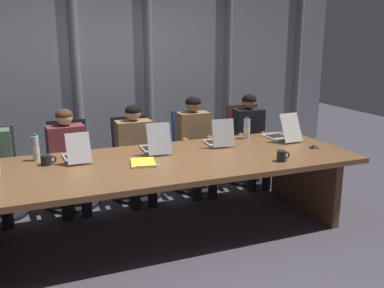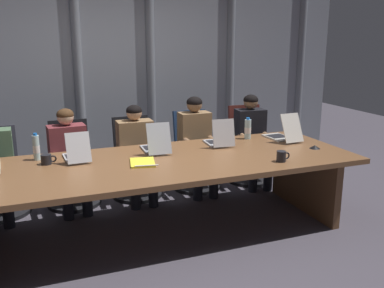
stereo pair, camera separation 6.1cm
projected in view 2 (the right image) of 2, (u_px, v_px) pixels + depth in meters
The scene contains 21 objects.
ground_plane at pixel (164, 232), 4.20m from camera, with size 13.45×13.45×0.00m, color #47424C.
conference_table at pixel (163, 175), 4.05m from camera, with size 3.72×1.32×0.73m.
curtain_backdrop at pixel (116, 71), 5.72m from camera, with size 6.72×0.17×2.80m.
laptop_left_mid at pixel (77, 154), 4.03m from camera, with size 0.23×0.42×0.29m.
laptop_center at pixel (156, 146), 4.32m from camera, with size 0.25×0.44×0.32m.
laptop_right_mid at pixel (219, 140), 4.57m from camera, with size 0.26×0.39×0.30m.
laptop_right_end at pixel (283, 134), 4.81m from camera, with size 0.26×0.49×0.31m.
office_chair_left_mid at pixel (72, 173), 4.86m from camera, with size 0.60×0.60×0.94m.
office_chair_center at pixel (136, 167), 5.12m from camera, with size 0.60×0.60×0.93m.
office_chair_right_mid at pixel (195, 159), 5.39m from camera, with size 0.60×0.60×0.95m.
office_chair_right_end at pixel (248, 153), 5.66m from camera, with size 0.60×0.60×0.97m.
person_left_mid at pixel (69, 154), 4.64m from camera, with size 0.44×0.57×1.11m.
person_center at pixel (137, 147), 4.90m from camera, with size 0.42×0.55×1.10m.
person_right_mid at pixel (197, 139), 5.16m from camera, with size 0.38×0.55×1.16m.
person_right_end at pixel (252, 135), 5.42m from camera, with size 0.42×0.57×1.15m.
water_bottle_primary at pixel (36, 148), 4.01m from camera, with size 0.06×0.06×0.26m.
water_bottle_secondary at pixel (248, 129), 4.83m from camera, with size 0.07×0.07×0.24m.
coffee_mug_near at pixel (282, 156), 3.97m from camera, with size 0.13×0.09×0.10m.
coffee_mug_far at pixel (47, 159), 3.89m from camera, with size 0.14×0.09×0.09m.
conference_mic_left_side at pixel (315, 147), 4.44m from camera, with size 0.11×0.11×0.04m, color black.
spiral_notepad at pixel (143, 163), 3.92m from camera, with size 0.28×0.34×0.03m.
Camera 2 is at (-1.14, -3.69, 1.87)m, focal length 40.12 mm.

